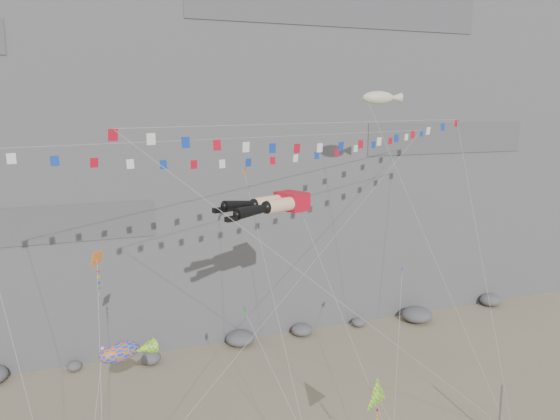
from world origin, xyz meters
The scene contains 13 objects.
cliff centered at (0.00, 32.00, 25.00)m, with size 80.00×28.00×50.00m, color slate.
talus_boulders centered at (0.00, 17.00, 0.60)m, with size 60.00×3.00×1.20m, color #5B5B5F, non-canonical shape.
anchor_pole_right centered at (11.28, -2.71, 1.97)m, with size 0.12×0.12×3.94m, color slate.
legs_kite centered at (-1.68, 3.90, 15.12)m, with size 8.38×12.69×19.13m.
flag_banner_upper centered at (-0.85, 8.39, 18.99)m, with size 34.07×17.28×25.93m.
flag_banner_lower centered at (1.96, 3.17, 20.06)m, with size 26.25×10.47×23.46m.
harlequin_kite centered at (-12.04, 4.33, 12.54)m, with size 1.79×10.11×15.54m.
fish_windsock centered at (-11.28, 1.26, 8.13)m, with size 4.56×5.84×9.71m.
delta_kite centered at (2.04, -3.22, 5.26)m, with size 2.14×6.61×7.89m.
blimp_windsock centered at (8.76, 9.19, 21.66)m, with size 5.30×13.18×25.17m.
small_kite_a centered at (-2.04, 8.16, 16.38)m, with size 1.17×16.01×22.66m.
small_kite_b centered at (7.57, 3.31, 9.73)m, with size 7.36×10.49×15.59m.
small_kite_c centered at (-3.78, 2.60, 8.76)m, with size 3.19×9.92×13.10m.
Camera 1 is at (-12.81, -27.25, 21.05)m, focal length 35.00 mm.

